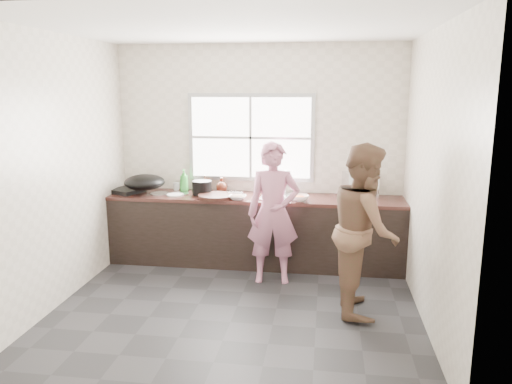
# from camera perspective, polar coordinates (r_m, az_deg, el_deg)

# --- Properties ---
(floor) EXTENTS (3.60, 3.20, 0.01)m
(floor) POSITION_cam_1_polar(r_m,az_deg,el_deg) (5.18, -2.17, -12.95)
(floor) COLOR #262629
(floor) RESTS_ON ground
(ceiling) EXTENTS (3.60, 3.20, 0.01)m
(ceiling) POSITION_cam_1_polar(r_m,az_deg,el_deg) (4.74, -2.44, 18.34)
(ceiling) COLOR silver
(ceiling) RESTS_ON wall_back
(wall_back) EXTENTS (3.60, 0.01, 2.70)m
(wall_back) POSITION_cam_1_polar(r_m,az_deg,el_deg) (6.34, 0.33, 4.44)
(wall_back) COLOR beige
(wall_back) RESTS_ON ground
(wall_left) EXTENTS (0.01, 3.20, 2.70)m
(wall_left) POSITION_cam_1_polar(r_m,az_deg,el_deg) (5.40, -21.50, 2.30)
(wall_left) COLOR beige
(wall_left) RESTS_ON ground
(wall_right) EXTENTS (0.01, 3.20, 2.70)m
(wall_right) POSITION_cam_1_polar(r_m,az_deg,el_deg) (4.79, 19.44, 1.33)
(wall_right) COLOR silver
(wall_right) RESTS_ON ground
(wall_front) EXTENTS (3.60, 0.01, 2.70)m
(wall_front) POSITION_cam_1_polar(r_m,az_deg,el_deg) (3.25, -7.43, -2.89)
(wall_front) COLOR silver
(wall_front) RESTS_ON ground
(cabinet) EXTENTS (3.60, 0.62, 0.82)m
(cabinet) POSITION_cam_1_polar(r_m,az_deg,el_deg) (6.23, -0.08, -4.53)
(cabinet) COLOR black
(cabinet) RESTS_ON floor
(countertop) EXTENTS (3.60, 0.64, 0.04)m
(countertop) POSITION_cam_1_polar(r_m,az_deg,el_deg) (6.13, -0.08, -0.67)
(countertop) COLOR #341A15
(countertop) RESTS_ON cabinet
(sink) EXTENTS (0.55, 0.45, 0.02)m
(sink) POSITION_cam_1_polar(r_m,az_deg,el_deg) (6.08, 3.19, -0.54)
(sink) COLOR silver
(sink) RESTS_ON countertop
(faucet) EXTENTS (0.02, 0.02, 0.30)m
(faucet) POSITION_cam_1_polar(r_m,az_deg,el_deg) (6.25, 3.37, 1.15)
(faucet) COLOR silver
(faucet) RESTS_ON countertop
(window_frame) EXTENTS (1.60, 0.05, 1.10)m
(window_frame) POSITION_cam_1_polar(r_m,az_deg,el_deg) (6.32, -0.59, 6.24)
(window_frame) COLOR #9EA0A5
(window_frame) RESTS_ON wall_back
(window_glazing) EXTENTS (1.50, 0.01, 1.00)m
(window_glazing) POSITION_cam_1_polar(r_m,az_deg,el_deg) (6.30, -0.62, 6.22)
(window_glazing) COLOR white
(window_glazing) RESTS_ON window_frame
(woman) EXTENTS (0.58, 0.42, 1.49)m
(woman) POSITION_cam_1_polar(r_m,az_deg,el_deg) (5.58, 2.01, -2.95)
(woman) COLOR #BC718E
(woman) RESTS_ON floor
(person_side) EXTENTS (0.66, 0.83, 1.66)m
(person_side) POSITION_cam_1_polar(r_m,az_deg,el_deg) (4.94, 12.29, -4.15)
(person_side) COLOR brown
(person_side) RESTS_ON floor
(cutting_board) EXTENTS (0.56, 0.56, 0.04)m
(cutting_board) POSITION_cam_1_polar(r_m,az_deg,el_deg) (6.04, -4.60, -0.49)
(cutting_board) COLOR black
(cutting_board) RESTS_ON countertop
(cleaver) EXTENTS (0.19, 0.10, 0.01)m
(cleaver) POSITION_cam_1_polar(r_m,az_deg,el_deg) (6.15, -2.37, -0.04)
(cleaver) COLOR silver
(cleaver) RESTS_ON cutting_board
(bowl_mince) EXTENTS (0.21, 0.21, 0.05)m
(bowl_mince) POSITION_cam_1_polar(r_m,az_deg,el_deg) (5.94, -2.12, -0.62)
(bowl_mince) COLOR silver
(bowl_mince) RESTS_ON countertop
(bowl_crabs) EXTENTS (0.19, 0.19, 0.05)m
(bowl_crabs) POSITION_cam_1_polar(r_m,az_deg,el_deg) (5.89, 5.01, -0.76)
(bowl_crabs) COLOR white
(bowl_crabs) RESTS_ON countertop
(bowl_held) EXTENTS (0.23, 0.23, 0.07)m
(bowl_held) POSITION_cam_1_polar(r_m,az_deg,el_deg) (5.87, 2.59, -0.70)
(bowl_held) COLOR white
(bowl_held) RESTS_ON countertop
(black_pot) EXTENTS (0.32, 0.32, 0.17)m
(black_pot) POSITION_cam_1_polar(r_m,az_deg,el_deg) (6.24, -6.20, 0.49)
(black_pot) COLOR black
(black_pot) RESTS_ON countertop
(plate_food) EXTENTS (0.26, 0.26, 0.02)m
(plate_food) POSITION_cam_1_polar(r_m,az_deg,el_deg) (6.24, -9.20, -0.32)
(plate_food) COLOR white
(plate_food) RESTS_ON countertop
(bottle_green) EXTENTS (0.11, 0.11, 0.29)m
(bottle_green) POSITION_cam_1_polar(r_m,az_deg,el_deg) (6.45, -8.24, 1.33)
(bottle_green) COLOR green
(bottle_green) RESTS_ON countertop
(bottle_brown_tall) EXTENTS (0.11, 0.11, 0.19)m
(bottle_brown_tall) POSITION_cam_1_polar(r_m,az_deg,el_deg) (6.45, -5.86, 0.95)
(bottle_brown_tall) COLOR #3E1F0F
(bottle_brown_tall) RESTS_ON countertop
(bottle_brown_short) EXTENTS (0.13, 0.13, 0.17)m
(bottle_brown_short) POSITION_cam_1_polar(r_m,az_deg,el_deg) (6.38, -3.94, 0.77)
(bottle_brown_short) COLOR #491E12
(bottle_brown_short) RESTS_ON countertop
(glass_jar) EXTENTS (0.08, 0.08, 0.10)m
(glass_jar) POSITION_cam_1_polar(r_m,az_deg,el_deg) (6.56, -9.11, 0.65)
(glass_jar) COLOR silver
(glass_jar) RESTS_ON countertop
(burner) EXTENTS (0.46, 0.46, 0.05)m
(burner) POSITION_cam_1_polar(r_m,az_deg,el_deg) (6.54, -14.56, 0.16)
(burner) COLOR black
(burner) RESTS_ON countertop
(wok) EXTENTS (0.57, 0.57, 0.19)m
(wok) POSITION_cam_1_polar(r_m,az_deg,el_deg) (6.35, -12.62, 1.10)
(wok) COLOR black
(wok) RESTS_ON burner
(dish_rack) EXTENTS (0.45, 0.37, 0.29)m
(dish_rack) POSITION_cam_1_polar(r_m,az_deg,el_deg) (6.27, 11.82, 0.90)
(dish_rack) COLOR silver
(dish_rack) RESTS_ON countertop
(pot_lid_left) EXTENTS (0.27, 0.27, 0.01)m
(pot_lid_left) POSITION_cam_1_polar(r_m,az_deg,el_deg) (6.37, -10.96, -0.17)
(pot_lid_left) COLOR #A8AAAF
(pot_lid_left) RESTS_ON countertop
(pot_lid_right) EXTENTS (0.28, 0.28, 0.01)m
(pot_lid_right) POSITION_cam_1_polar(r_m,az_deg,el_deg) (6.33, -8.64, -0.17)
(pot_lid_right) COLOR silver
(pot_lid_right) RESTS_ON countertop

